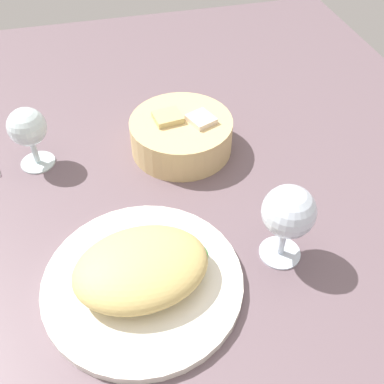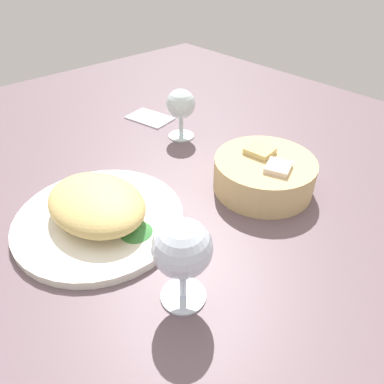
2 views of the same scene
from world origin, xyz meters
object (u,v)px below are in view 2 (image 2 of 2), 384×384
Objects in this scene: plate at (100,219)px; wine_glass_near at (182,251)px; bread_basket at (264,174)px; folded_napkin at (150,117)px; wine_glass_far at (181,107)px.

plate is 2.15× the size of wine_glass_near.
bread_basket is 38.09cm from folded_napkin.
wine_glass_far reaches higher than plate.
wine_glass_near is at bearing -44.77° from folded_napkin.
wine_glass_near is at bearing 1.48° from plate.
folded_napkin is (-26.11, 29.69, -0.30)cm from plate.
wine_glass_far is (-33.89, 28.97, -1.19)cm from wine_glass_near.
wine_glass_near is 55.32cm from folded_napkin.
bread_basket is at bearing 107.41° from wine_glass_near.
wine_glass_near reaches higher than plate.
wine_glass_near is (8.39, -26.77, 5.29)cm from bread_basket.
wine_glass_far reaches higher than folded_napkin.
wine_glass_near is 44.60cm from wine_glass_far.
wine_glass_near reaches higher than bread_basket.
folded_napkin is (-12.42, 0.20, -6.91)cm from wine_glass_far.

